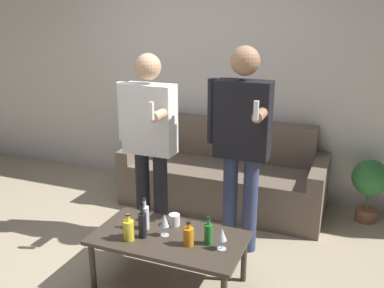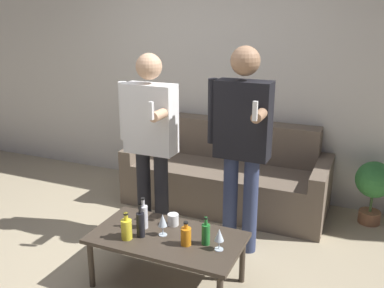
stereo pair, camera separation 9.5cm
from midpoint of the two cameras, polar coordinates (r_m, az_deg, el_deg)
name	(u,v)px [view 2 (the right image)]	position (r m, az deg, el deg)	size (l,w,h in m)	color
ground_plane	(121,272)	(3.56, -8.70, -16.52)	(16.00, 16.00, 0.00)	tan
wall_back	(212,70)	(4.76, 3.20, 9.81)	(8.00, 0.06, 2.70)	silver
couch	(227,176)	(4.53, 5.28, -4.29)	(2.07, 0.83, 0.85)	#6B5B4C
coffee_table	(167,241)	(3.20, -2.49, -12.79)	(1.11, 0.60, 0.40)	#3D3328
bottle_orange	(144,216)	(3.26, -5.65, -9.55)	(0.07, 0.07, 0.24)	silver
bottle_green	(126,229)	(3.14, -7.86, -11.12)	(0.08, 0.08, 0.20)	yellow
bottle_dark	(206,234)	(3.05, 2.76, -11.84)	(0.06, 0.06, 0.21)	#23752D
bottle_yellow	(186,236)	(3.04, 0.09, -12.14)	(0.07, 0.07, 0.18)	orange
bottle_red	(141,224)	(3.15, -6.00, -10.55)	(0.06, 0.06, 0.26)	black
wine_glass_near	(163,221)	(3.14, -3.06, -10.20)	(0.07, 0.07, 0.17)	silver
wine_glass_far	(219,235)	(2.98, 4.57, -12.07)	(0.07, 0.07, 0.16)	silver
cup_on_table	(173,220)	(3.31, -1.70, -10.04)	(0.08, 0.08, 0.09)	white
person_standing_left	(150,134)	(3.68, -4.87, 1.36)	(0.52, 0.43, 1.64)	#232328
person_standing_right	(242,136)	(3.44, 7.44, 1.09)	(0.52, 0.44, 1.72)	navy
potted_plant	(374,184)	(4.43, 23.64, -4.89)	(0.35, 0.35, 0.62)	#936042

